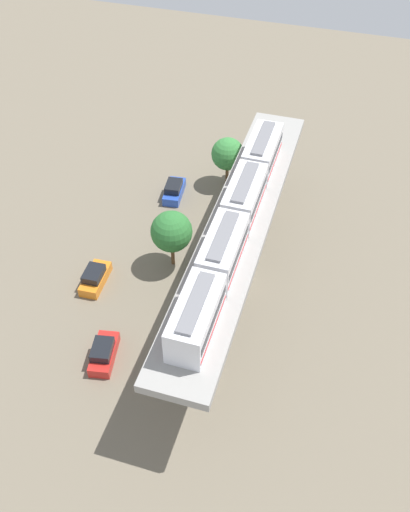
{
  "coord_description": "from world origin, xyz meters",
  "views": [
    {
      "loc": [
        -7.86,
        36.18,
        40.42
      ],
      "look_at": [
        2.5,
        1.93,
        4.66
      ],
      "focal_mm": 39.95,
      "sensor_mm": 36.0,
      "label": 1
    }
  ],
  "objects_px": {
    "parked_car_blue": "(174,190)",
    "parked_car_orange": "(95,278)",
    "parked_car_red": "(104,353)",
    "tree_mid_lot": "(171,232)",
    "train": "(234,222)",
    "tree_near_viaduct": "(228,154)"
  },
  "relations": [
    {
      "from": "parked_car_red",
      "to": "parked_car_orange",
      "type": "distance_m",
      "value": 8.87
    },
    {
      "from": "train",
      "to": "tree_near_viaduct",
      "type": "relative_size",
      "value": 4.73
    },
    {
      "from": "parked_car_red",
      "to": "parked_car_orange",
      "type": "xyz_separation_m",
      "value": [
        4.34,
        -7.74,
        0.0
      ]
    },
    {
      "from": "parked_car_orange",
      "to": "train",
      "type": "bearing_deg",
      "value": -173.8
    },
    {
      "from": "train",
      "to": "parked_car_blue",
      "type": "distance_m",
      "value": 18.27
    },
    {
      "from": "parked_car_red",
      "to": "parked_car_blue",
      "type": "bearing_deg",
      "value": -96.73
    },
    {
      "from": "train",
      "to": "tree_mid_lot",
      "type": "height_order",
      "value": "train"
    },
    {
      "from": "tree_near_viaduct",
      "to": "tree_mid_lot",
      "type": "bearing_deg",
      "value": 83.28
    },
    {
      "from": "train",
      "to": "parked_car_blue",
      "type": "height_order",
      "value": "train"
    },
    {
      "from": "parked_car_red",
      "to": "tree_mid_lot",
      "type": "xyz_separation_m",
      "value": [
        -1.89,
        -12.39,
        3.49
      ]
    },
    {
      "from": "train",
      "to": "tree_near_viaduct",
      "type": "height_order",
      "value": "train"
    },
    {
      "from": "parked_car_red",
      "to": "tree_mid_lot",
      "type": "relative_size",
      "value": 0.71
    },
    {
      "from": "tree_near_viaduct",
      "to": "parked_car_blue",
      "type": "bearing_deg",
      "value": 38.29
    },
    {
      "from": "parked_car_orange",
      "to": "parked_car_blue",
      "type": "distance_m",
      "value": 15.04
    },
    {
      "from": "train",
      "to": "parked_car_red",
      "type": "relative_size",
      "value": 6.16
    },
    {
      "from": "parked_car_blue",
      "to": "parked_car_orange",
      "type": "bearing_deg",
      "value": 72.68
    },
    {
      "from": "parked_car_orange",
      "to": "tree_mid_lot",
      "type": "height_order",
      "value": "tree_mid_lot"
    },
    {
      "from": "train",
      "to": "parked_car_orange",
      "type": "bearing_deg",
      "value": 9.1
    },
    {
      "from": "parked_car_blue",
      "to": "tree_near_viaduct",
      "type": "bearing_deg",
      "value": -148.05
    },
    {
      "from": "tree_mid_lot",
      "to": "train",
      "type": "bearing_deg",
      "value": 158.41
    },
    {
      "from": "parked_car_blue",
      "to": "tree_mid_lot",
      "type": "height_order",
      "value": "tree_mid_lot"
    },
    {
      "from": "parked_car_blue",
      "to": "tree_mid_lot",
      "type": "xyz_separation_m",
      "value": [
        -3.36,
        10.1,
        3.49
      ]
    }
  ]
}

